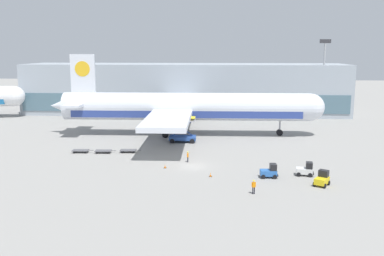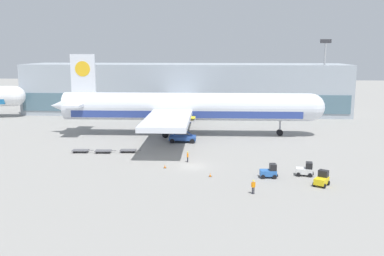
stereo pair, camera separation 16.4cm
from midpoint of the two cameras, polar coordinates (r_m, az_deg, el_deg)
name	(u,v)px [view 1 (the left image)]	position (r m, az deg, el deg)	size (l,w,h in m)	color
ground_plane	(193,166)	(66.82, 0.03, -5.12)	(400.00, 400.00, 0.00)	gray
terminal_building	(185,89)	(123.07, -1.00, 5.28)	(90.00, 18.20, 14.00)	#9EA8B2
light_mast	(324,72)	(118.06, 17.11, 7.11)	(2.80, 0.50, 20.61)	#9EA0A5
airplane_main	(183,108)	(90.46, -1.32, 2.73)	(58.09, 48.21, 17.00)	silver
scissor_lift_loader	(183,132)	(84.04, -1.32, -0.58)	(5.29, 3.50, 4.90)	#284C99
baggage_tug_foreground	(306,170)	(63.83, 14.85, -5.40)	(2.62, 1.93, 2.00)	silver
baggage_tug_mid	(270,172)	(61.79, 10.24, -5.73)	(2.52, 1.75, 2.00)	#2D66B7
baggage_tug_far	(322,179)	(59.94, 16.90, -6.53)	(2.55, 2.82, 2.00)	yellow
baggage_dolly_lead	(81,150)	(78.00, -14.69, -2.91)	(3.74, 1.68, 0.48)	#56565B
baggage_dolly_second	(103,151)	(76.78, -11.80, -3.00)	(3.74, 1.68, 0.48)	#56565B
baggage_dolly_third	(128,150)	(76.42, -8.56, -2.96)	(3.74, 1.68, 0.48)	#56565B
ground_crew_near	(254,186)	(54.54, 8.14, -7.61)	(0.55, 0.31, 1.84)	black
ground_crew_far	(188,156)	(68.95, -0.63, -3.74)	(0.25, 0.57, 1.76)	black
traffic_cone_near	(165,166)	(65.88, -3.68, -5.12)	(0.40, 0.40, 0.55)	black
traffic_cone_far	(210,175)	(61.46, 2.40, -6.24)	(0.40, 0.40, 0.57)	black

